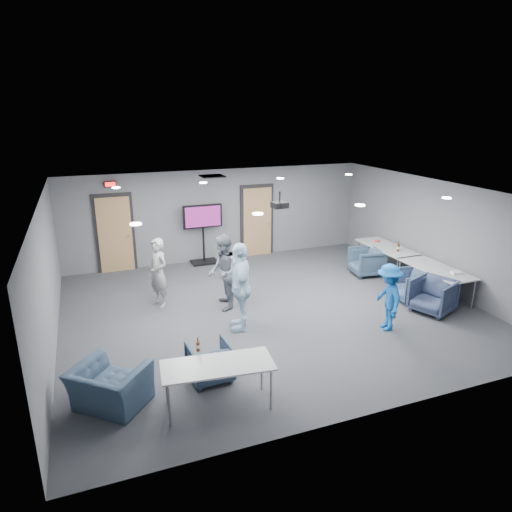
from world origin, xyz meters
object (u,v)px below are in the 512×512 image
object	(u,v)px
person_d	(388,297)
bottle_front	(198,346)
tv_stand	(203,230)
projector	(280,205)
chair_front_b	(110,387)
table_right_a	(387,248)
person_b	(223,272)
chair_right_b	(411,285)
chair_right_c	(433,296)
chair_front_a	(210,362)
table_right_b	(436,270)
table_front_left	(218,367)
person_c	(241,287)
person_a	(158,273)
bottle_right	(398,248)
chair_right_a	(366,262)

from	to	relation	value
person_d	bottle_front	distance (m)	4.23
tv_stand	projector	distance (m)	4.06
chair_front_b	bottle_front	world-z (taller)	bottle_front
table_right_a	tv_stand	distance (m)	5.23
person_b	chair_right_b	world-z (taller)	person_b
person_d	chair_right_c	distance (m)	1.54
chair_front_a	chair_front_b	world-z (taller)	chair_front_b
table_right_b	chair_right_b	bearing A→B (deg)	85.30
table_right_a	chair_right_b	bearing A→B (deg)	160.61
table_front_left	person_c	bearing A→B (deg)	69.72
bottle_front	tv_stand	xyz separation A→B (m)	(1.72, 6.25, 0.18)
person_a	person_b	world-z (taller)	person_b
person_b	chair_right_c	world-z (taller)	person_b
chair_right_c	person_d	bearing A→B (deg)	-99.37
table_right_a	projector	size ratio (longest dim) A/B	5.61
table_front_left	tv_stand	size ratio (longest dim) A/B	0.99
person_b	table_front_left	distance (m)	3.66
chair_right_b	tv_stand	size ratio (longest dim) A/B	0.45
chair_right_c	bottle_right	world-z (taller)	bottle_right
chair_right_a	chair_front_a	distance (m)	6.36
chair_right_c	table_right_a	world-z (taller)	chair_right_c
chair_front_a	bottle_front	size ratio (longest dim) A/B	3.01
person_b	person_c	distance (m)	1.10
person_a	tv_stand	bearing A→B (deg)	120.32
person_c	chair_right_b	size ratio (longest dim) A/B	2.33
person_b	chair_right_b	bearing A→B (deg)	87.26
person_b	chair_right_c	distance (m)	4.72
table_right_a	tv_stand	size ratio (longest dim) A/B	1.13
person_a	table_right_a	world-z (taller)	person_a
table_right_a	person_d	bearing A→B (deg)	144.08
person_b	bottle_right	bearing A→B (deg)	104.94
chair_front_b	table_right_a	bearing A→B (deg)	-113.80
person_d	table_right_b	distance (m)	2.36
chair_right_c	bottle_front	world-z (taller)	bottle_front
chair_right_c	projector	xyz separation A→B (m)	(-3.14, 1.42, 2.02)
chair_front_a	table_right_a	world-z (taller)	table_right_a
projector	chair_right_a	bearing A→B (deg)	14.19
person_b	table_front_left	size ratio (longest dim) A/B	0.99
person_a	chair_right_c	size ratio (longest dim) A/B	1.90
person_a	chair_right_a	xyz separation A→B (m)	(5.65, 0.06, -0.43)
person_c	chair_front_a	world-z (taller)	person_c
person_b	person_d	xyz separation A→B (m)	(2.84, -2.20, -0.16)
projector	table_right_b	bearing A→B (deg)	-17.10
person_a	table_right_a	distance (m)	6.30
person_c	table_right_a	size ratio (longest dim) A/B	0.94
chair_front_a	table_right_b	xyz separation A→B (m)	(6.02, 1.51, 0.37)
person_d	table_front_left	bearing A→B (deg)	-57.21
chair_right_a	table_front_left	xyz separation A→B (m)	(-5.45, -4.19, 0.31)
person_d	bottle_right	size ratio (longest dim) A/B	5.03
chair_front_b	bottle_right	world-z (taller)	bottle_right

